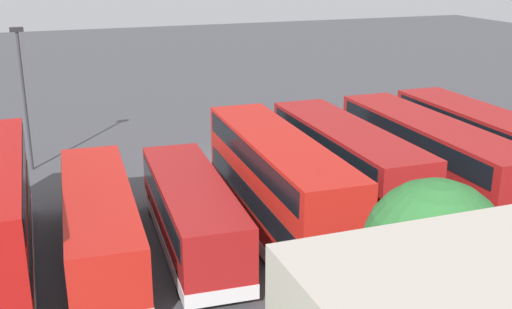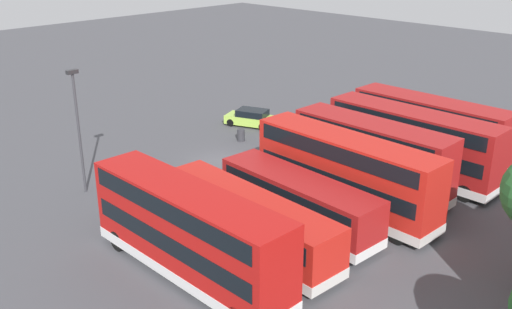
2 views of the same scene
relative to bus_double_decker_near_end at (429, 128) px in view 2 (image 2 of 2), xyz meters
The scene contains 11 objects.
ground_plane 15.16m from the bus_double_decker_near_end, 44.34° to the right, with size 140.00×140.00×0.00m, color #47474C.
bus_double_decker_near_end is the anchor object (origin of this frame).
bus_double_decker_second 3.43m from the bus_double_decker_near_end, ahead, with size 2.71×11.99×4.55m.
bus_double_decker_third 7.31m from the bus_double_decker_near_end, ahead, with size 2.72×10.63×4.55m.
bus_double_decker_fourth 10.68m from the bus_double_decker_near_end, ahead, with size 2.97×11.96×4.55m.
bus_single_deck_fifth 14.17m from the bus_double_decker_near_end, ahead, with size 3.16×10.38×2.95m.
bus_single_deck_sixth 17.79m from the bus_double_decker_near_end, ahead, with size 3.21×11.57×2.95m.
bus_double_decker_seventh 21.58m from the bus_double_decker_near_end, ahead, with size 2.70×11.98×4.55m.
car_hatchback_silver 15.16m from the bus_double_decker_near_end, 77.48° to the right, with size 3.20×4.51×1.43m.
lamp_post_tall 23.88m from the bus_double_decker_near_end, 32.21° to the right, with size 0.70×0.30×7.88m.
waste_bin_yellow 14.26m from the bus_double_decker_near_end, 62.59° to the right, with size 0.60×0.60×0.95m, color #333338.
Camera 2 is at (25.73, 29.18, 15.53)m, focal length 40.76 mm.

